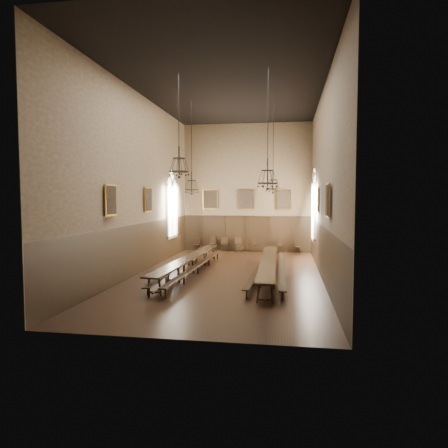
% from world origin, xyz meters
% --- Properties ---
extents(floor, '(9.00, 18.00, 0.02)m').
position_xyz_m(floor, '(0.00, 0.00, -0.01)').
color(floor, black).
rests_on(floor, ground).
extents(ceiling, '(9.00, 18.00, 0.02)m').
position_xyz_m(ceiling, '(0.00, 0.00, 9.01)').
color(ceiling, black).
rests_on(ceiling, ground).
extents(wall_back, '(9.00, 0.02, 9.00)m').
position_xyz_m(wall_back, '(0.00, 9.01, 4.50)').
color(wall_back, '#816C4F').
rests_on(wall_back, ground).
extents(wall_front, '(9.00, 0.02, 9.00)m').
position_xyz_m(wall_front, '(0.00, -9.01, 4.50)').
color(wall_front, '#816C4F').
rests_on(wall_front, ground).
extents(wall_left, '(0.02, 18.00, 9.00)m').
position_xyz_m(wall_left, '(-4.51, 0.00, 4.50)').
color(wall_left, '#816C4F').
rests_on(wall_left, ground).
extents(wall_right, '(0.02, 18.00, 9.00)m').
position_xyz_m(wall_right, '(4.51, 0.00, 4.50)').
color(wall_right, '#816C4F').
rests_on(wall_right, ground).
extents(wainscot_panelling, '(9.00, 18.00, 2.50)m').
position_xyz_m(wainscot_panelling, '(0.00, 0.00, 1.25)').
color(wainscot_panelling, black).
rests_on(wainscot_panelling, floor).
extents(table_left, '(1.15, 10.39, 0.81)m').
position_xyz_m(table_left, '(-2.03, 0.22, 0.40)').
color(table_left, black).
rests_on(table_left, floor).
extents(table_right, '(0.99, 10.68, 0.83)m').
position_xyz_m(table_right, '(1.99, -0.14, 0.42)').
color(table_right, black).
rests_on(table_right, floor).
extents(bench_left_outer, '(0.78, 10.77, 0.48)m').
position_xyz_m(bench_left_outer, '(-2.49, 0.11, 0.31)').
color(bench_left_outer, black).
rests_on(bench_left_outer, floor).
extents(bench_left_inner, '(0.58, 10.77, 0.48)m').
position_xyz_m(bench_left_inner, '(-1.51, 0.10, 0.31)').
color(bench_left_inner, black).
rests_on(bench_left_inner, floor).
extents(bench_right_inner, '(0.53, 9.08, 0.41)m').
position_xyz_m(bench_right_inner, '(1.50, -0.16, 0.26)').
color(bench_right_inner, black).
rests_on(bench_right_inner, floor).
extents(bench_right_outer, '(0.47, 10.14, 0.46)m').
position_xyz_m(bench_right_outer, '(2.65, 0.18, 0.29)').
color(bench_right_outer, black).
rests_on(bench_right_outer, floor).
extents(chair_0, '(0.49, 0.49, 0.95)m').
position_xyz_m(chair_0, '(-3.50, 8.52, 0.29)').
color(chair_0, black).
rests_on(chair_0, floor).
extents(chair_1, '(0.58, 0.58, 1.03)m').
position_xyz_m(chair_1, '(-2.43, 8.54, 0.31)').
color(chair_1, black).
rests_on(chair_1, floor).
extents(chair_2, '(0.54, 0.54, 1.02)m').
position_xyz_m(chair_2, '(-1.50, 8.60, 0.31)').
color(chair_2, black).
rests_on(chair_2, floor).
extents(chair_3, '(0.54, 0.54, 1.02)m').
position_xyz_m(chair_3, '(-0.51, 8.50, 0.31)').
color(chair_3, black).
rests_on(chair_3, floor).
extents(chair_4, '(0.53, 0.53, 0.98)m').
position_xyz_m(chair_4, '(0.51, 8.58, 0.30)').
color(chair_4, black).
rests_on(chair_4, floor).
extents(chair_6, '(0.42, 0.42, 0.88)m').
position_xyz_m(chair_6, '(2.40, 8.48, 0.27)').
color(chair_6, black).
rests_on(chair_6, floor).
extents(chair_7, '(0.42, 0.42, 0.92)m').
position_xyz_m(chair_7, '(3.58, 8.53, 0.28)').
color(chair_7, black).
rests_on(chair_7, floor).
extents(chandelier_back_left, '(0.79, 0.79, 4.91)m').
position_xyz_m(chandelier_back_left, '(-2.31, 2.15, 4.58)').
color(chandelier_back_left, black).
rests_on(chandelier_back_left, ceiling).
extents(chandelier_back_right, '(0.77, 0.77, 4.86)m').
position_xyz_m(chandelier_back_right, '(2.06, 2.95, 4.64)').
color(chandelier_back_right, black).
rests_on(chandelier_back_right, ceiling).
extents(chandelier_front_left, '(0.86, 0.86, 4.24)m').
position_xyz_m(chandelier_front_left, '(-1.70, -2.58, 5.19)').
color(chandelier_front_left, black).
rests_on(chandelier_front_left, ceiling).
extents(chandelier_front_right, '(0.81, 0.81, 4.76)m').
position_xyz_m(chandelier_front_right, '(2.05, -2.73, 4.71)').
color(chandelier_front_right, black).
rests_on(chandelier_front_right, ceiling).
extents(portrait_back_0, '(1.10, 0.12, 1.40)m').
position_xyz_m(portrait_back_0, '(-2.60, 8.88, 3.70)').
color(portrait_back_0, gold).
rests_on(portrait_back_0, wall_back).
extents(portrait_back_1, '(1.10, 0.12, 1.40)m').
position_xyz_m(portrait_back_1, '(0.00, 8.88, 3.70)').
color(portrait_back_1, gold).
rests_on(portrait_back_1, wall_back).
extents(portrait_back_2, '(1.10, 0.12, 1.40)m').
position_xyz_m(portrait_back_2, '(2.60, 8.88, 3.70)').
color(portrait_back_2, gold).
rests_on(portrait_back_2, wall_back).
extents(portrait_left_0, '(0.12, 1.00, 1.30)m').
position_xyz_m(portrait_left_0, '(-4.38, 1.00, 3.70)').
color(portrait_left_0, gold).
rests_on(portrait_left_0, wall_left).
extents(portrait_left_1, '(0.12, 1.00, 1.30)m').
position_xyz_m(portrait_left_1, '(-4.38, -3.50, 3.70)').
color(portrait_left_1, gold).
rests_on(portrait_left_1, wall_left).
extents(portrait_right_0, '(0.12, 1.00, 1.30)m').
position_xyz_m(portrait_right_0, '(4.38, 1.00, 3.70)').
color(portrait_right_0, gold).
rests_on(portrait_right_0, wall_right).
extents(portrait_right_1, '(0.12, 1.00, 1.30)m').
position_xyz_m(portrait_right_1, '(4.38, -3.50, 3.70)').
color(portrait_right_1, gold).
rests_on(portrait_right_1, wall_right).
extents(window_right, '(0.20, 2.20, 4.60)m').
position_xyz_m(window_right, '(4.43, 5.50, 3.40)').
color(window_right, white).
rests_on(window_right, wall_right).
extents(window_left, '(0.20, 2.20, 4.60)m').
position_xyz_m(window_left, '(-4.43, 5.50, 3.40)').
color(window_left, white).
rests_on(window_left, wall_left).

